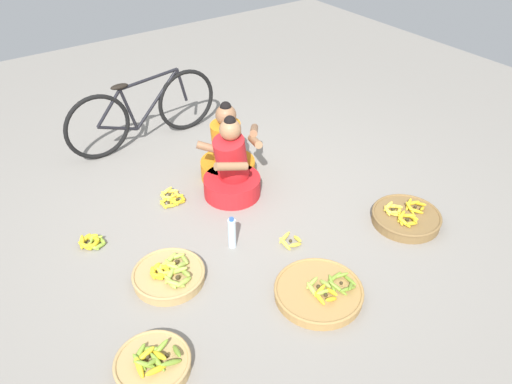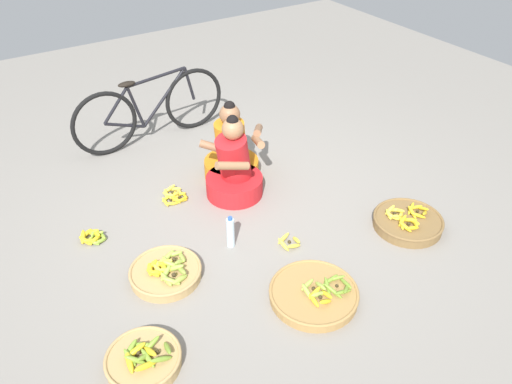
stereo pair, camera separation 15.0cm
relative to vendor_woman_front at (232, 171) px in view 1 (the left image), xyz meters
The scene contains 12 objects.
ground_plane 0.40m from the vendor_woman_front, 106.17° to the right, with size 10.00×10.00×0.00m, color gray.
vendor_woman_front is the anchor object (origin of this frame).
vendor_woman_behind 0.29m from the vendor_woman_front, 65.16° to the left, with size 0.75×0.52×0.79m.
bicycle_leaning 1.36m from the vendor_woman_front, 99.52° to the left, with size 1.70×0.11×0.73m.
banana_basket_mid_right 1.56m from the vendor_woman_front, 50.63° to the right, with size 0.59×0.59×0.16m.
banana_basket_near_vendor 1.44m from the vendor_woman_front, 97.14° to the right, with size 0.65×0.65×0.15m.
banana_basket_front_left 1.20m from the vendor_woman_front, 146.52° to the right, with size 0.54×0.54×0.16m.
banana_basket_front_center 1.93m from the vendor_woman_front, 137.85° to the right, with size 0.48×0.48×0.16m.
loose_bananas_mid_left 0.88m from the vendor_woman_front, 89.56° to the right, with size 0.18×0.18×0.08m.
loose_bananas_back_right 0.60m from the vendor_woman_front, 154.45° to the left, with size 0.24×0.29×0.09m.
loose_bananas_back_left 1.34m from the vendor_woman_front, behind, with size 0.22×0.23×0.09m.
water_bottle 0.73m from the vendor_woman_front, 123.20° to the right, with size 0.06×0.06×0.29m.
Camera 1 is at (-1.92, -2.93, 2.74)m, focal length 35.51 mm.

